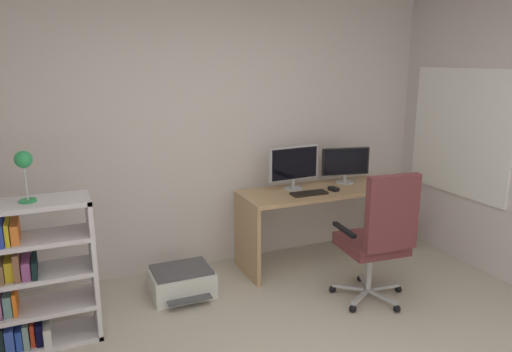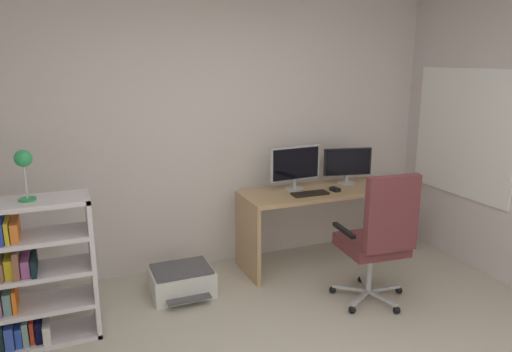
# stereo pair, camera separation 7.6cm
# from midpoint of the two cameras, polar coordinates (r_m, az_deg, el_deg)

# --- Properties ---
(wall_back) EXTENTS (4.67, 0.10, 2.66)m
(wall_back) POSITION_cam_midpoint_polar(r_m,az_deg,el_deg) (4.56, -6.82, 5.60)
(wall_back) COLOR silver
(wall_back) RESTS_ON ground
(window_pane) EXTENTS (0.01, 1.12, 1.14)m
(window_pane) POSITION_cam_midpoint_polar(r_m,az_deg,el_deg) (5.06, 22.62, 4.79)
(window_pane) COLOR white
(window_frame) EXTENTS (0.02, 1.20, 1.22)m
(window_frame) POSITION_cam_midpoint_polar(r_m,az_deg,el_deg) (5.06, 22.56, 4.79)
(window_frame) COLOR white
(desk) EXTENTS (1.58, 0.58, 0.75)m
(desk) POSITION_cam_midpoint_polar(r_m,az_deg,el_deg) (4.72, 7.18, -3.78)
(desk) COLOR tan
(desk) RESTS_ON ground
(monitor_main) EXTENTS (0.53, 0.18, 0.41)m
(monitor_main) POSITION_cam_midpoint_polar(r_m,az_deg,el_deg) (4.58, 4.01, 1.34)
(monitor_main) COLOR #B2B5B7
(monitor_main) RESTS_ON desk
(monitor_secondary) EXTENTS (0.48, 0.18, 0.36)m
(monitor_secondary) POSITION_cam_midpoint_polar(r_m,az_deg,el_deg) (4.88, 10.12, 1.53)
(monitor_secondary) COLOR #B2B5B7
(monitor_secondary) RESTS_ON desk
(keyboard) EXTENTS (0.34, 0.14, 0.02)m
(keyboard) POSITION_cam_midpoint_polar(r_m,az_deg,el_deg) (4.47, 5.82, -2.06)
(keyboard) COLOR black
(keyboard) RESTS_ON desk
(computer_mouse) EXTENTS (0.08, 0.11, 0.03)m
(computer_mouse) POSITION_cam_midpoint_polar(r_m,az_deg,el_deg) (4.62, 8.71, -1.53)
(computer_mouse) COLOR black
(computer_mouse) RESTS_ON desk
(office_chair) EXTENTS (0.62, 0.63, 1.13)m
(office_chair) POSITION_cam_midpoint_polar(r_m,az_deg,el_deg) (3.97, 13.83, -6.74)
(office_chair) COLOR #B7BABC
(office_chair) RESTS_ON ground
(bookshelf) EXTENTS (0.78, 0.35, 1.04)m
(bookshelf) POSITION_cam_midpoint_polar(r_m,az_deg,el_deg) (3.76, -26.17, -10.98)
(bookshelf) COLOR silver
(bookshelf) RESTS_ON ground
(desk_lamp) EXTENTS (0.11, 0.11, 0.35)m
(desk_lamp) POSITION_cam_midpoint_polar(r_m,az_deg,el_deg) (3.51, -26.36, 1.21)
(desk_lamp) COLOR green
(desk_lamp) RESTS_ON bookshelf
(printer) EXTENTS (0.52, 0.48, 0.24)m
(printer) POSITION_cam_midpoint_polar(r_m,az_deg,el_deg) (4.26, -9.30, -12.25)
(printer) COLOR silver
(printer) RESTS_ON ground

